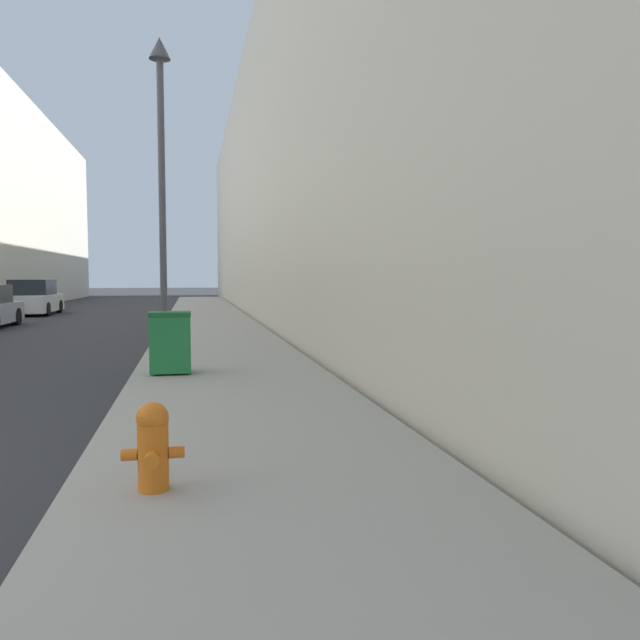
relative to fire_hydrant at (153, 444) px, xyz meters
name	(u,v)px	position (x,y,z in m)	size (l,w,h in m)	color
sidewalk_right	(211,325)	(0.96, 17.45, -0.44)	(3.34, 60.00, 0.15)	#9E998E
building_right_stone	(363,191)	(8.73, 25.45, 5.53)	(12.00, 60.00, 12.09)	beige
fire_hydrant	(153,444)	(0.00, 0.00, 0.00)	(0.48, 0.36, 0.69)	orange
trash_bin	(170,342)	(-0.06, 5.97, 0.18)	(0.70, 0.61, 1.06)	#1E7538
lamppost	(161,159)	(-0.30, 9.29, 3.84)	(0.46, 0.46, 6.79)	#4C4C51
parked_sedan_far	(33,299)	(-7.09, 26.79, 0.24)	(1.99, 4.60, 1.67)	silver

